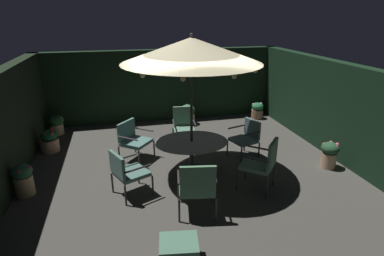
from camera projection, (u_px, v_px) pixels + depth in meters
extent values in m
cube|color=#413F39|center=(188.00, 169.00, 6.93)|extent=(7.49, 7.43, 0.02)
cube|color=black|center=(163.00, 85.00, 9.78)|extent=(7.49, 0.30, 2.20)
cube|color=black|center=(337.00, 110.00, 7.33)|extent=(0.30, 7.43, 2.20)
cylinder|color=#293033|center=(192.00, 171.00, 6.77)|extent=(0.67, 0.67, 0.03)
cylinder|color=#293033|center=(192.00, 157.00, 6.66)|extent=(0.09, 0.09, 0.69)
ellipsoid|color=gray|center=(192.00, 142.00, 6.53)|extent=(1.54, 1.29, 0.03)
cylinder|color=#302F2D|center=(192.00, 117.00, 6.34)|extent=(0.06, 0.06, 2.51)
cone|color=beige|center=(191.00, 50.00, 5.88)|extent=(2.71, 2.71, 0.48)
sphere|color=#302F2D|center=(191.00, 35.00, 5.78)|extent=(0.07, 0.07, 0.07)
sphere|color=#F9DB8C|center=(251.00, 64.00, 6.26)|extent=(0.09, 0.09, 0.09)
sphere|color=#F9DB8C|center=(228.00, 59.00, 6.85)|extent=(0.09, 0.09, 0.09)
sphere|color=#F9DB8C|center=(195.00, 57.00, 7.13)|extent=(0.09, 0.09, 0.09)
sphere|color=#F9DB8C|center=(163.00, 58.00, 6.97)|extent=(0.09, 0.09, 0.09)
sphere|color=#F9DB8C|center=(135.00, 63.00, 6.38)|extent=(0.09, 0.09, 0.09)
sphere|color=#F9DB8C|center=(126.00, 68.00, 5.74)|extent=(0.09, 0.09, 0.09)
sphere|color=#F9DB8C|center=(143.00, 75.00, 5.10)|extent=(0.09, 0.09, 0.09)
sphere|color=#F9DB8C|center=(183.00, 79.00, 4.83)|extent=(0.09, 0.09, 0.09)
sphere|color=#F9DB8C|center=(234.00, 76.00, 5.02)|extent=(0.09, 0.09, 0.09)
sphere|color=#F9DB8C|center=(255.00, 71.00, 5.51)|extent=(0.09, 0.09, 0.09)
cylinder|color=#2E2B2B|center=(178.00, 191.00, 5.64)|extent=(0.04, 0.04, 0.43)
cylinder|color=#2E2B2B|center=(212.00, 190.00, 5.67)|extent=(0.04, 0.04, 0.43)
cylinder|color=#2E2B2B|center=(179.00, 211.00, 5.09)|extent=(0.04, 0.04, 0.43)
cylinder|color=#2E2B2B|center=(216.00, 210.00, 5.12)|extent=(0.04, 0.04, 0.43)
cube|color=#507D5C|center=(196.00, 188.00, 5.29)|extent=(0.68, 0.67, 0.07)
cube|color=#507D5C|center=(198.00, 181.00, 4.93)|extent=(0.58, 0.16, 0.51)
cylinder|color=#2E2B2B|center=(178.00, 176.00, 5.19)|extent=(0.13, 0.56, 0.04)
cylinder|color=#2E2B2B|center=(215.00, 175.00, 5.23)|extent=(0.13, 0.56, 0.04)
cylinder|color=#2E2E2D|center=(237.00, 180.00, 5.99)|extent=(0.04, 0.04, 0.46)
cylinder|color=#2E2E2D|center=(246.00, 169.00, 6.43)|extent=(0.04, 0.04, 0.46)
cylinder|color=#2E2E2D|center=(267.00, 188.00, 5.74)|extent=(0.04, 0.04, 0.46)
cylinder|color=#2E2E2D|center=(274.00, 175.00, 6.17)|extent=(0.04, 0.04, 0.46)
cube|color=#537963|center=(257.00, 166.00, 5.99)|extent=(0.77, 0.77, 0.07)
cube|color=#537963|center=(273.00, 154.00, 5.77)|extent=(0.38, 0.42, 0.53)
cylinder|color=#2E2E2D|center=(253.00, 159.00, 5.68)|extent=(0.44, 0.40, 0.04)
cylinder|color=#2E2E2D|center=(261.00, 149.00, 6.12)|extent=(0.44, 0.40, 0.04)
cylinder|color=#2D2A32|center=(241.00, 156.00, 7.05)|extent=(0.04, 0.04, 0.41)
cylinder|color=#2D2A32|center=(227.00, 148.00, 7.47)|extent=(0.04, 0.04, 0.41)
cylinder|color=#2D2A32|center=(259.00, 151.00, 7.30)|extent=(0.04, 0.04, 0.41)
cylinder|color=#2D2A32|center=(244.00, 143.00, 7.72)|extent=(0.04, 0.04, 0.41)
cube|color=slate|center=(243.00, 140.00, 7.30)|extent=(0.64, 0.64, 0.07)
cube|color=slate|center=(252.00, 128.00, 7.34)|extent=(0.21, 0.50, 0.42)
cylinder|color=#2D2A32|center=(252.00, 134.00, 7.00)|extent=(0.49, 0.18, 0.04)
cylinder|color=#2D2A32|center=(237.00, 127.00, 7.42)|extent=(0.49, 0.18, 0.04)
cylinder|color=#2C3133|center=(196.00, 142.00, 7.79)|extent=(0.04, 0.04, 0.40)
cylinder|color=#2C3133|center=(175.00, 143.00, 7.72)|extent=(0.04, 0.04, 0.40)
cylinder|color=#2C3133|center=(193.00, 134.00, 8.32)|extent=(0.04, 0.04, 0.40)
cylinder|color=#2C3133|center=(173.00, 135.00, 8.25)|extent=(0.04, 0.04, 0.40)
cube|color=#557B64|center=(184.00, 130.00, 7.94)|extent=(0.57, 0.61, 0.07)
cube|color=#557B64|center=(183.00, 116.00, 8.09)|extent=(0.51, 0.11, 0.51)
cylinder|color=#2C3133|center=(194.00, 122.00, 7.90)|extent=(0.09, 0.55, 0.04)
cylinder|color=#2C3133|center=(174.00, 123.00, 7.84)|extent=(0.09, 0.55, 0.04)
cylinder|color=#322933|center=(154.00, 149.00, 7.44)|extent=(0.04, 0.04, 0.40)
cylinder|color=#322933|center=(139.00, 159.00, 6.91)|extent=(0.04, 0.04, 0.40)
cylinder|color=#322933|center=(135.00, 145.00, 7.66)|extent=(0.04, 0.04, 0.40)
cylinder|color=#322933|center=(119.00, 154.00, 7.13)|extent=(0.04, 0.04, 0.40)
cube|color=#4B736C|center=(136.00, 142.00, 7.20)|extent=(0.80, 0.81, 0.07)
cube|color=#4B736C|center=(126.00, 130.00, 7.22)|extent=(0.42, 0.50, 0.44)
cylinder|color=#322933|center=(144.00, 129.00, 7.39)|extent=(0.43, 0.36, 0.04)
cylinder|color=#322933|center=(128.00, 138.00, 6.86)|extent=(0.43, 0.36, 0.04)
cylinder|color=#312D2D|center=(138.00, 174.00, 6.26)|extent=(0.04, 0.04, 0.41)
cylinder|color=#312D2D|center=(153.00, 185.00, 5.85)|extent=(0.04, 0.04, 0.41)
cylinder|color=#312D2D|center=(112.00, 183.00, 5.94)|extent=(0.04, 0.04, 0.41)
cylinder|color=#312D2D|center=(126.00, 196.00, 5.53)|extent=(0.04, 0.04, 0.41)
cube|color=#4B6E64|center=(132.00, 173.00, 5.81)|extent=(0.72, 0.72, 0.07)
cube|color=#4B6E64|center=(117.00, 165.00, 5.57)|extent=(0.27, 0.51, 0.42)
cylinder|color=#312D2D|center=(124.00, 158.00, 5.94)|extent=(0.50, 0.25, 0.04)
cylinder|color=#312D2D|center=(138.00, 169.00, 5.53)|extent=(0.50, 0.25, 0.04)
cylinder|color=#2B2A32|center=(161.00, 245.00, 4.45)|extent=(0.03, 0.03, 0.28)
cylinder|color=#2B2A32|center=(196.00, 243.00, 4.48)|extent=(0.03, 0.03, 0.28)
cube|color=#4E7962|center=(179.00, 244.00, 4.21)|extent=(0.59, 0.52, 0.08)
cylinder|color=tan|center=(25.00, 185.00, 5.87)|extent=(0.34, 0.34, 0.39)
ellipsoid|color=#2E6342|center=(22.00, 171.00, 5.76)|extent=(0.37, 0.37, 0.26)
sphere|color=#C32046|center=(29.00, 168.00, 5.77)|extent=(0.07, 0.07, 0.07)
sphere|color=#CC353A|center=(23.00, 168.00, 5.87)|extent=(0.11, 0.11, 0.11)
sphere|color=#DA3544|center=(16.00, 170.00, 5.74)|extent=(0.09, 0.09, 0.09)
sphere|color=#CC2C3D|center=(19.00, 172.00, 5.62)|extent=(0.07, 0.07, 0.07)
cylinder|color=tan|center=(328.00, 160.00, 6.93)|extent=(0.33, 0.33, 0.35)
ellipsoid|color=#244A2D|center=(330.00, 148.00, 6.83)|extent=(0.38, 0.38, 0.27)
sphere|color=#EC5862|center=(337.00, 145.00, 6.82)|extent=(0.09, 0.09, 0.09)
sphere|color=#EC5B67|center=(331.00, 143.00, 6.92)|extent=(0.08, 0.08, 0.08)
sphere|color=#DE6069|center=(324.00, 144.00, 6.91)|extent=(0.08, 0.08, 0.08)
sphere|color=#D2567C|center=(326.00, 146.00, 6.80)|extent=(0.09, 0.09, 0.09)
sphere|color=#E95F68|center=(331.00, 150.00, 6.71)|extent=(0.08, 0.08, 0.08)
sphere|color=#E5526C|center=(335.00, 147.00, 6.75)|extent=(0.11, 0.11, 0.11)
cylinder|color=tan|center=(188.00, 119.00, 9.64)|extent=(0.43, 0.43, 0.33)
ellipsoid|color=#2F663B|center=(188.00, 110.00, 9.54)|extent=(0.44, 0.44, 0.31)
sphere|color=silver|center=(192.00, 107.00, 9.58)|extent=(0.06, 0.06, 0.06)
sphere|color=silver|center=(187.00, 105.00, 9.62)|extent=(0.07, 0.07, 0.07)
sphere|color=silver|center=(184.00, 107.00, 9.46)|extent=(0.09, 0.09, 0.09)
sphere|color=silver|center=(189.00, 108.00, 9.37)|extent=(0.11, 0.11, 0.11)
cylinder|color=#89644B|center=(257.00, 114.00, 10.15)|extent=(0.37, 0.37, 0.29)
ellipsoid|color=#25673D|center=(258.00, 107.00, 10.07)|extent=(0.37, 0.37, 0.26)
sphere|color=silver|center=(261.00, 104.00, 10.03)|extent=(0.09, 0.09, 0.09)
sphere|color=silver|center=(257.00, 105.00, 10.19)|extent=(0.10, 0.10, 0.10)
sphere|color=beige|center=(253.00, 104.00, 10.04)|extent=(0.08, 0.08, 0.08)
sphere|color=beige|center=(259.00, 106.00, 9.96)|extent=(0.09, 0.09, 0.09)
cylinder|color=tan|center=(57.00, 129.00, 8.81)|extent=(0.34, 0.34, 0.30)
ellipsoid|color=#23522A|center=(56.00, 120.00, 8.72)|extent=(0.41, 0.41, 0.29)
sphere|color=orange|center=(61.00, 118.00, 8.73)|extent=(0.08, 0.08, 0.08)
sphere|color=orange|center=(54.00, 117.00, 8.74)|extent=(0.09, 0.09, 0.09)
sphere|color=orange|center=(53.00, 120.00, 8.62)|extent=(0.07, 0.07, 0.07)
cylinder|color=tan|center=(50.00, 145.00, 7.72)|extent=(0.43, 0.43, 0.32)
ellipsoid|color=#154F2D|center=(48.00, 135.00, 7.63)|extent=(0.39, 0.39, 0.27)
sphere|color=#D33B37|center=(53.00, 131.00, 7.64)|extent=(0.08, 0.08, 0.08)
sphere|color=red|center=(51.00, 130.00, 7.75)|extent=(0.10, 0.10, 0.10)
sphere|color=red|center=(47.00, 133.00, 7.68)|extent=(0.08, 0.08, 0.08)
sphere|color=#D93C38|center=(42.00, 134.00, 7.60)|extent=(0.09, 0.09, 0.09)
sphere|color=#C42740|center=(45.00, 134.00, 7.48)|extent=(0.07, 0.07, 0.07)
sphere|color=#C7373B|center=(52.00, 134.00, 7.52)|extent=(0.08, 0.08, 0.08)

